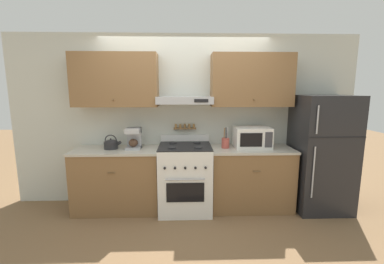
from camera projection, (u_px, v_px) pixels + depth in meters
The scene contains 10 objects.
ground_plane at pixel (185, 218), 3.52m from camera, with size 16.00×16.00×0.00m, color brown.
wall_back at pixel (184, 107), 3.85m from camera, with size 5.20×0.46×2.55m.
counter_left at pixel (118, 179), 3.73m from camera, with size 1.22×0.63×0.90m.
counter_right at pixel (250, 178), 3.79m from camera, with size 1.19×0.63×0.90m.
stove_range at pixel (185, 178), 3.71m from camera, with size 0.74×0.71×1.06m.
refrigerator at pixel (321, 153), 3.71m from camera, with size 0.76×0.72×1.66m.
tea_kettle at pixel (111, 144), 3.66m from camera, with size 0.25×0.20×0.21m.
coffee_maker at pixel (134, 138), 3.69m from camera, with size 0.20×0.25×0.30m.
microwave at pixel (252, 137), 3.73m from camera, with size 0.51×0.37×0.30m.
utensil_crock at pixel (225, 143), 3.71m from camera, with size 0.11×0.11×0.30m.
Camera 1 is at (-0.02, -3.28, 1.75)m, focal length 24.00 mm.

